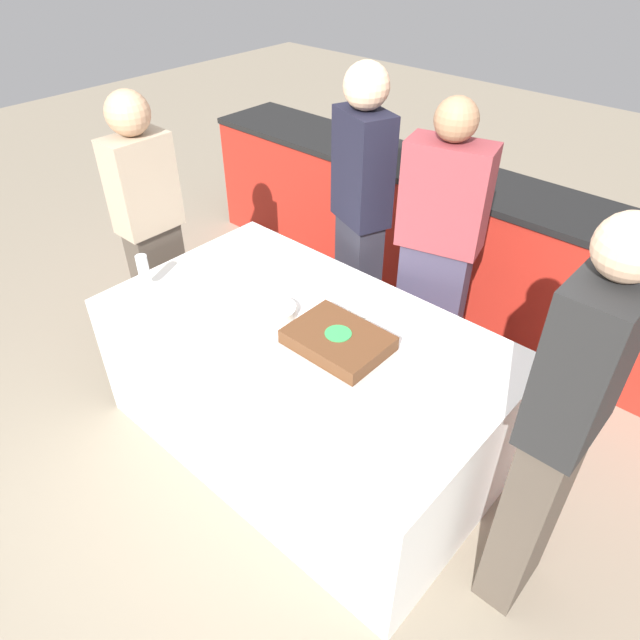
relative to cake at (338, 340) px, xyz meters
The scene contains 12 objects.
ground_plane 0.81m from the cake, behind, with size 14.00×14.00×0.00m, color gray.
back_counter 1.67m from the cake, 97.11° to the left, with size 4.40×0.58×0.92m.
dining_table 0.46m from the cake, behind, with size 1.91×1.12×0.75m.
cake is the anchor object (origin of this frame).
plate_stack 0.37m from the cake, behind, with size 0.20×0.20×0.05m.
wine_glass 1.07m from the cake, 164.22° to the right, with size 0.06×0.06×0.18m.
side_plate_near_cake 0.34m from the cake, 104.56° to the left, with size 0.19×0.19×0.00m.
side_plate_right_edge 0.55m from the cake, 12.16° to the left, with size 0.19×0.19×0.00m.
person_cutting_cake 0.78m from the cake, 90.00° to the left, with size 0.44×0.30×1.66m.
person_seated_left 1.38m from the cake, behind, with size 0.23×0.34×1.60m.
person_seated_right 0.98m from the cake, ahead, with size 0.20×0.36×1.73m.
person_standing_back 0.93m from the cake, 123.02° to the left, with size 0.38×0.30×1.73m.
Camera 1 is at (1.44, -1.49, 2.37)m, focal length 32.00 mm.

